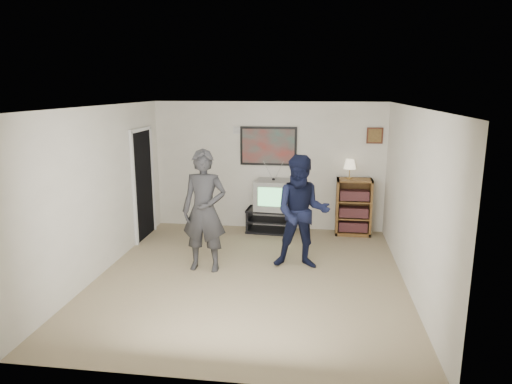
% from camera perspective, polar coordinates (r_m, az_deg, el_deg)
% --- Properties ---
extents(room_shell, '(4.51, 5.00, 2.51)m').
position_cam_1_polar(room_shell, '(6.86, -0.35, 0.24)').
color(room_shell, '#7F6750').
rests_on(room_shell, ground).
extents(media_stand, '(0.95, 0.57, 0.46)m').
position_cam_1_polar(media_stand, '(8.92, 1.86, -3.55)').
color(media_stand, black).
rests_on(media_stand, room_shell).
extents(crt_television, '(0.72, 0.62, 0.57)m').
position_cam_1_polar(crt_television, '(8.78, 2.18, -0.33)').
color(crt_television, gray).
rests_on(crt_television, media_stand).
extents(bookshelf, '(0.66, 0.38, 1.08)m').
position_cam_1_polar(bookshelf, '(8.87, 12.09, -1.83)').
color(bookshelf, '#5A341B').
rests_on(bookshelf, room_shell).
extents(table_lamp, '(0.23, 0.23, 0.37)m').
position_cam_1_polar(table_lamp, '(8.74, 11.63, 2.84)').
color(table_lamp, '#F9E7BD').
rests_on(table_lamp, bookshelf).
extents(person_tall, '(0.70, 0.47, 1.87)m').
position_cam_1_polar(person_tall, '(6.95, -6.47, -2.36)').
color(person_tall, '#2A2A2C').
rests_on(person_tall, room_shell).
extents(person_short, '(0.88, 0.70, 1.77)m').
position_cam_1_polar(person_short, '(7.03, 5.75, -2.55)').
color(person_short, black).
rests_on(person_short, room_shell).
extents(controller_left, '(0.05, 0.11, 0.03)m').
position_cam_1_polar(controller_left, '(7.07, -6.53, 0.32)').
color(controller_left, white).
rests_on(controller_left, person_tall).
extents(controller_right, '(0.04, 0.12, 0.03)m').
position_cam_1_polar(controller_right, '(7.18, 5.94, -0.19)').
color(controller_right, white).
rests_on(controller_right, person_short).
extents(poster, '(1.10, 0.03, 0.75)m').
position_cam_1_polar(poster, '(8.87, 1.56, 5.75)').
color(poster, black).
rests_on(poster, room_shell).
extents(air_vent, '(0.28, 0.02, 0.14)m').
position_cam_1_polar(air_vent, '(8.92, -1.97, 7.73)').
color(air_vent, white).
rests_on(air_vent, room_shell).
extents(small_picture, '(0.30, 0.03, 0.30)m').
position_cam_1_polar(small_picture, '(8.87, 14.63, 6.84)').
color(small_picture, '#4A2417').
rests_on(small_picture, room_shell).
extents(doorway, '(0.03, 0.85, 2.00)m').
position_cam_1_polar(doorway, '(8.67, -13.96, 0.85)').
color(doorway, black).
rests_on(doorway, room_shell).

